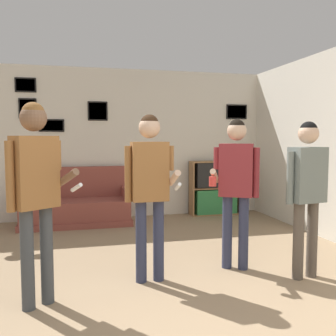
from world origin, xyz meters
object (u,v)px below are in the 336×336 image
object	(u,v)px
bookshelf	(215,188)
person_spectator_near_bookshelf	(307,183)
person_watcher_holding_cup	(236,178)
person_player_foreground_center	(150,180)
person_player_foreground_left	(35,181)
couch	(76,206)

from	to	relation	value
bookshelf	person_spectator_near_bookshelf	xyz separation A→B (m)	(-0.25, -3.28, 0.48)
person_watcher_holding_cup	person_player_foreground_center	bearing A→B (deg)	-171.82
person_player_foreground_left	person_player_foreground_center	distance (m)	1.10
bookshelf	person_player_foreground_center	distance (m)	3.56
person_player_foreground_left	couch	bearing A→B (deg)	84.28
couch	person_player_foreground_left	bearing A→B (deg)	-95.72
person_player_foreground_center	person_watcher_holding_cup	size ratio (longest dim) A/B	1.02
couch	person_player_foreground_center	distance (m)	3.00
bookshelf	person_player_foreground_left	size ratio (longest dim) A/B	0.58
couch	person_watcher_holding_cup	bearing A→B (deg)	-57.12
person_player_foreground_center	person_watcher_holding_cup	distance (m)	1.00
person_player_foreground_center	person_player_foreground_left	bearing A→B (deg)	-162.48
couch	person_player_foreground_left	world-z (taller)	person_player_foreground_left
couch	bookshelf	world-z (taller)	bookshelf
person_watcher_holding_cup	couch	bearing A→B (deg)	122.88
person_player_foreground_center	couch	bearing A→B (deg)	104.61
couch	person_spectator_near_bookshelf	xyz separation A→B (m)	(2.32, -3.09, 0.69)
person_player_foreground_center	bookshelf	bearing A→B (deg)	58.46
bookshelf	person_spectator_near_bookshelf	world-z (taller)	person_spectator_near_bookshelf
couch	person_player_foreground_left	size ratio (longest dim) A/B	1.03
couch	person_watcher_holding_cup	world-z (taller)	person_watcher_holding_cup
person_player_foreground_center	person_spectator_near_bookshelf	bearing A→B (deg)	-10.15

